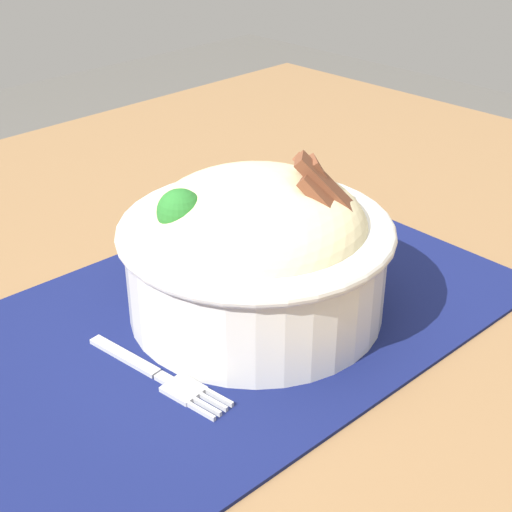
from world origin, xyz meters
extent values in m
cube|color=olive|center=(0.00, 0.00, 0.69)|extent=(1.28, 0.99, 0.04)
cylinder|color=brown|center=(-0.58, -0.44, 0.34)|extent=(0.04, 0.04, 0.67)
cube|color=#11194C|center=(-0.03, 0.01, 0.71)|extent=(0.47, 0.31, 0.00)
cylinder|color=silver|center=(-0.05, 0.02, 0.75)|extent=(0.20, 0.20, 0.08)
torus|color=silver|center=(-0.05, 0.02, 0.79)|extent=(0.21, 0.21, 0.01)
ellipsoid|color=beige|center=(-0.05, 0.02, 0.79)|extent=(0.24, 0.24, 0.09)
sphere|color=#266E28|center=(-0.08, 0.01, 0.81)|extent=(0.03, 0.03, 0.03)
sphere|color=#266E28|center=(0.01, 0.00, 0.81)|extent=(0.03, 0.03, 0.03)
cylinder|color=orange|center=(-0.01, -0.02, 0.81)|extent=(0.02, 0.03, 0.01)
cylinder|color=orange|center=(-0.02, 0.00, 0.81)|extent=(0.04, 0.02, 0.01)
cube|color=brown|center=(-0.07, 0.07, 0.82)|extent=(0.03, 0.04, 0.04)
cube|color=brown|center=(-0.08, 0.06, 0.83)|extent=(0.05, 0.05, 0.05)
cube|color=brown|center=(-0.09, 0.06, 0.82)|extent=(0.04, 0.04, 0.05)
cube|color=brown|center=(-0.10, 0.05, 0.82)|extent=(0.05, 0.04, 0.04)
cube|color=#B7B7B7|center=(0.06, 0.00, 0.72)|extent=(0.02, 0.07, 0.00)
cube|color=#B7B7B7|center=(0.06, 0.04, 0.72)|extent=(0.01, 0.01, 0.00)
cube|color=#B7B7B7|center=(0.06, 0.06, 0.72)|extent=(0.02, 0.03, 0.00)
cube|color=#B7B7B7|center=(0.06, 0.09, 0.72)|extent=(0.00, 0.02, 0.00)
cube|color=#B7B7B7|center=(0.06, 0.09, 0.72)|extent=(0.00, 0.02, 0.00)
cube|color=#B7B7B7|center=(0.05, 0.08, 0.72)|extent=(0.00, 0.02, 0.00)
cube|color=#B7B7B7|center=(0.05, 0.08, 0.72)|extent=(0.00, 0.02, 0.00)
camera|label=1|loc=(0.31, 0.38, 1.05)|focal=52.39mm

